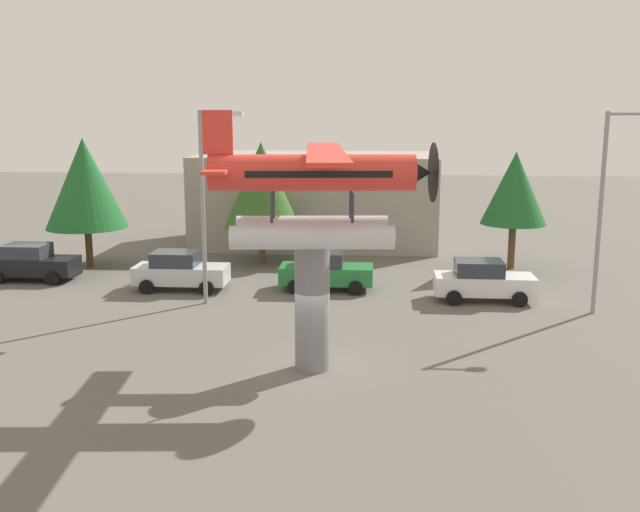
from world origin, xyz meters
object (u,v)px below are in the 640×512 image
Objects in this scene: car_far_green at (325,271)px; tree_east at (261,185)px; tree_west at (85,183)px; streetlight_secondary at (606,199)px; tree_center_back at (515,188)px; car_distant_white at (483,281)px; streetlight_primary at (207,194)px; display_pedestal at (312,307)px; floatplane_monument at (316,189)px; storefront_building at (316,199)px; car_mid_silver at (180,271)px; car_near_black at (31,262)px.

tree_east is (-3.73, 5.41, 3.32)m from car_far_green.
tree_east is (8.85, 1.55, -0.16)m from tree_west.
streetlight_secondary reaches higher than car_far_green.
tree_center_back is (21.81, 1.35, -0.21)m from tree_west.
car_distant_white is 0.52× the size of streetlight_primary.
display_pedestal is 0.51× the size of streetlight_secondary.
tree_east is at bearing 99.75° from floatplane_monument.
streetlight_secondary is at bearing -14.87° from car_far_green.
streetlight_secondary reaches higher than tree_east.
streetlight_primary is 16.02m from tree_center_back.
storefront_building is (-1.76, 22.00, 0.69)m from display_pedestal.
streetlight_secondary is 24.80m from tree_west.
tree_west is 1.04× the size of tree_east.
storefront_building is at bearing 122.22° from car_distant_white.
tree_east is at bearing 104.65° from display_pedestal.
floatplane_monument is 17.80m from tree_center_back.
tree_east is (0.93, 8.18, -0.45)m from streetlight_primary.
car_mid_silver is (-7.06, 9.70, -4.83)m from floatplane_monument.
streetlight_primary reaches higher than car_far_green.
streetlight_primary is at bearing 179.19° from streetlight_secondary.
storefront_building reaches higher than car_mid_silver.
car_distant_white is at bearing -5.62° from car_near_black.
storefront_building is 2.14× the size of tree_west.
tree_east is (2.84, 5.94, 3.32)m from car_mid_silver.
streetlight_primary reaches higher than display_pedestal.
car_mid_silver is at bearing -175.45° from car_far_green.
car_mid_silver is 18.38m from streetlight_secondary.
tree_east is at bearing 83.48° from streetlight_primary.
streetlight_secondary is (10.89, 7.25, 2.61)m from display_pedestal.
car_mid_silver is 0.70× the size of tree_center_back.
storefront_building is at bearing 67.20° from car_mid_silver.
tree_east reaches higher than storefront_building.
car_mid_silver is 0.52× the size of streetlight_primary.
car_mid_silver is (-6.93, 9.71, -1.14)m from display_pedestal.
car_mid_silver is 7.37m from tree_east.
car_distant_white is 0.63× the size of tree_west.
car_distant_white is 0.29× the size of storefront_building.
car_mid_silver is 13.45m from storefront_building.
tree_west reaches higher than display_pedestal.
tree_east is at bearing 150.73° from streetlight_secondary.
storefront_building is (-1.41, 11.76, 1.83)m from car_far_green.
car_distant_white is at bearing 6.83° from streetlight_primary.
storefront_building is (5.16, 12.29, 1.83)m from car_mid_silver.
tree_east reaches higher than display_pedestal.
tree_center_back is at bearing 103.90° from streetlight_secondary.
streetlight_primary is at bearing -49.63° from car_mid_silver.
display_pedestal reaches higher than car_mid_silver.
streetlight_secondary is at bearing 28.56° from floatplane_monument.
display_pedestal is at bearing -146.36° from streetlight_secondary.
floatplane_monument reaches higher than tree_center_back.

